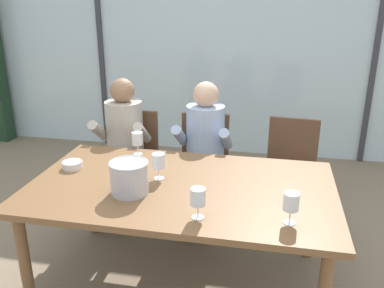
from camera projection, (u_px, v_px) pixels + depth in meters
ground at (206, 210)px, 3.78m from camera, size 14.00×14.00×0.00m
window_glass_panel at (230, 47)px, 4.79m from camera, size 7.13×0.03×2.60m
window_mullion_left at (101, 44)px, 5.07m from camera, size 0.06×0.06×2.60m
window_mullion_right at (376, 51)px, 4.47m from camera, size 0.06×0.06×2.60m
hillside_vineyard at (250, 42)px, 8.16m from camera, size 13.13×2.40×1.99m
dining_table at (181, 194)px, 2.63m from camera, size 1.93×1.13×0.74m
chair_near_curtain at (133, 153)px, 3.70m from camera, size 0.45×0.45×0.90m
chair_left_of_center at (204, 158)px, 3.59m from camera, size 0.46×0.46×0.90m
chair_center at (291, 164)px, 3.46m from camera, size 0.48×0.48×0.90m
person_beige_jumper at (122, 140)px, 3.52m from camera, size 0.48×0.63×1.22m
person_pale_blue_shirt at (204, 145)px, 3.39m from camera, size 0.46×0.61×1.22m
ice_bucket_primary at (129, 177)px, 2.46m from camera, size 0.24×0.24×0.20m
tasting_bowl at (72, 165)px, 2.84m from camera, size 0.14×0.14×0.05m
wine_glass_by_left_taster at (159, 162)px, 2.65m from camera, size 0.08×0.08×0.17m
wine_glass_near_bucket at (291, 203)px, 2.13m from camera, size 0.08×0.08×0.17m
wine_glass_center_pour at (198, 198)px, 2.18m from camera, size 0.08×0.08×0.17m
wine_glass_by_right_taster at (137, 140)px, 3.06m from camera, size 0.08×0.08×0.17m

